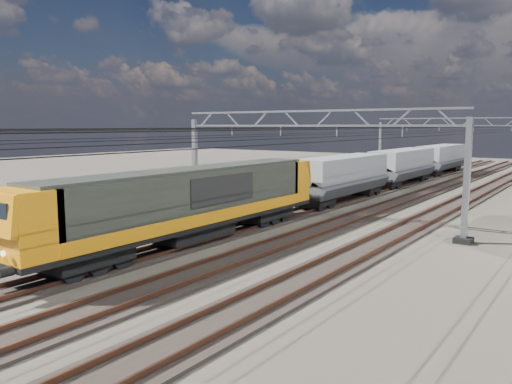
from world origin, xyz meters
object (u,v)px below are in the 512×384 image
Objects in this scene: hopper_wagon_lead at (342,175)px; locomotive at (192,200)px; hopper_wagon_mid at (403,164)px; hopper_wagon_third at (441,157)px; catenary_gantry_mid at (307,162)px; catenary_gantry_far at (455,144)px.

locomotive is at bearing -90.00° from hopper_wagon_lead.
hopper_wagon_mid is 1.00× the size of hopper_wagon_third.
catenary_gantry_mid is 23.55m from hopper_wagon_mid.
catenary_gantry_far is 3.07m from hopper_wagon_third.
catenary_gantry_mid is at bearing -77.75° from hopper_wagon_lead.
catenary_gantry_far reaches higher than hopper_wagon_lead.
locomotive is (-2.00, -8.49, -1.58)m from catenary_gantry_mid.
locomotive is at bearing -90.00° from hopper_wagon_third.
hopper_wagon_lead is 14.20m from hopper_wagon_mid.
hopper_wagon_third is (-0.00, 46.10, -0.09)m from locomotive.
hopper_wagon_third is at bearing 93.04° from catenary_gantry_mid.
hopper_wagon_lead is at bearing -90.00° from hopper_wagon_mid.
catenary_gantry_far is 12.86m from hopper_wagon_mid.
catenary_gantry_mid is at bearing -90.00° from catenary_gantry_far.
hopper_wagon_mid is at bearing 90.00° from locomotive.
catenary_gantry_mid reaches higher than hopper_wagon_mid.
catenary_gantry_far is (0.00, 36.00, 0.00)m from catenary_gantry_mid.
catenary_gantry_mid is 9.57m from hopper_wagon_lead.
hopper_wagon_third is at bearing 90.00° from hopper_wagon_mid.
catenary_gantry_far reaches higher than hopper_wagon_third.
hopper_wagon_lead is (-0.00, 17.70, -0.09)m from locomotive.
hopper_wagon_lead is at bearing -94.27° from catenary_gantry_far.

